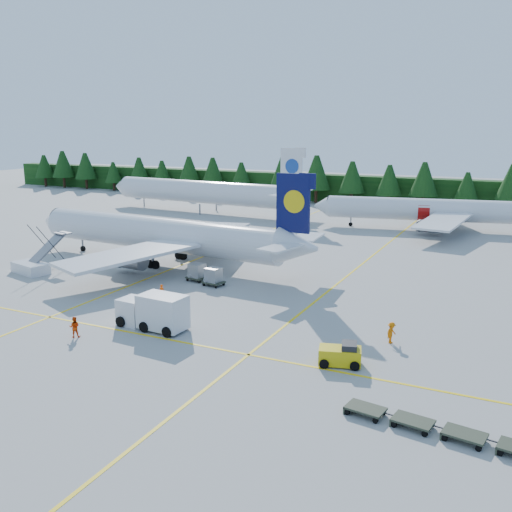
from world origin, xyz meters
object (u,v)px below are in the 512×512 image
at_px(airstairs, 33,265).
at_px(baggage_tug, 341,355).
at_px(airliner_red, 420,210).
at_px(airliner_navy, 153,234).
at_px(service_truck, 152,311).

distance_m(airstairs, baggage_tug, 41.77).
relative_size(airliner_red, baggage_tug, 11.01).
relative_size(airliner_navy, baggage_tug, 12.31).
relative_size(airstairs, baggage_tug, 2.12).
bearing_deg(airliner_navy, service_truck, -50.48).
xyz_separation_m(airstairs, service_truck, (23.74, -9.48, 0.59)).
bearing_deg(airliner_red, service_truck, -112.08).
xyz_separation_m(airliner_navy, airstairs, (-9.56, -10.55, -2.65)).
xyz_separation_m(airliner_navy, service_truck, (14.18, -20.03, -2.07)).
relative_size(airstairs, service_truck, 1.09).
bearing_deg(airliner_navy, airstairs, -127.96).
distance_m(airliner_navy, service_truck, 24.63).
xyz_separation_m(airliner_red, airstairs, (-35.63, -48.86, -2.30)).
bearing_deg(service_truck, airliner_navy, 129.29).
height_order(airliner_navy, airstairs, airliner_navy).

